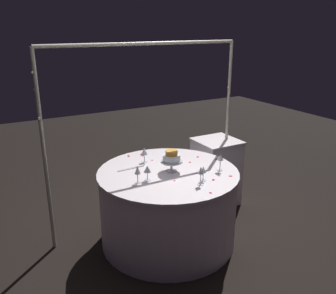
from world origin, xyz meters
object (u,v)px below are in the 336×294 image
at_px(tiered_cake, 172,158).
at_px(wine_glass_4, 147,170).
at_px(cake_knife, 133,168).
at_px(side_table, 216,171).
at_px(wine_glass_3, 203,171).
at_px(wine_glass_5, 144,152).
at_px(wine_glass_0, 138,171).
at_px(main_table, 168,206).
at_px(wine_glass_2, 220,158).
at_px(decorative_arch, 147,107).
at_px(wine_glass_1, 201,171).

relative_size(tiered_cake, wine_glass_4, 1.52).
bearing_deg(cake_knife, side_table, 10.35).
relative_size(wine_glass_3, wine_glass_5, 0.89).
bearing_deg(wine_glass_0, side_table, 23.19).
xyz_separation_m(tiered_cake, wine_glass_3, (0.15, -0.34, -0.04)).
bearing_deg(tiered_cake, wine_glass_0, -168.06).
xyz_separation_m(side_table, wine_glass_4, (-1.24, -0.57, 0.48)).
bearing_deg(wine_glass_3, main_table, 116.47).
distance_m(tiered_cake, wine_glass_2, 0.49).
relative_size(wine_glass_0, wine_glass_5, 1.05).
relative_size(wine_glass_2, wine_glass_4, 1.18).
xyz_separation_m(wine_glass_2, wine_glass_3, (-0.29, -0.12, -0.03)).
xyz_separation_m(decorative_arch, main_table, (0.00, -0.46, -0.96)).
height_order(main_table, wine_glass_4, wine_glass_4).
distance_m(decorative_arch, side_table, 1.34).
xyz_separation_m(wine_glass_3, cake_knife, (-0.45, 0.60, -0.10)).
relative_size(decorative_arch, wine_glass_2, 12.99).
bearing_deg(side_table, wine_glass_1, -133.69).
relative_size(side_table, tiered_cake, 3.79).
distance_m(wine_glass_0, wine_glass_3, 0.61).
height_order(decorative_arch, tiered_cake, decorative_arch).
height_order(decorative_arch, wine_glass_1, decorative_arch).
relative_size(tiered_cake, wine_glass_2, 1.28).
xyz_separation_m(main_table, wine_glass_3, (0.18, -0.36, 0.49)).
bearing_deg(wine_glass_2, main_table, 153.09).
distance_m(decorative_arch, tiered_cake, 0.64).
distance_m(tiered_cake, wine_glass_5, 0.38).
relative_size(tiered_cake, wine_glass_3, 1.57).
height_order(wine_glass_0, wine_glass_3, wine_glass_0).
bearing_deg(main_table, wine_glass_4, -161.16).
relative_size(decorative_arch, main_table, 1.57).
distance_m(wine_glass_4, wine_glass_5, 0.48).
bearing_deg(wine_glass_3, wine_glass_4, 149.83).
bearing_deg(wine_glass_1, decorative_arch, 96.61).
bearing_deg(main_table, wine_glass_5, 104.83).
relative_size(wine_glass_0, wine_glass_1, 0.92).
relative_size(decorative_arch, wine_glass_1, 12.39).
bearing_deg(decorative_arch, wine_glass_5, -130.53).
bearing_deg(wine_glass_2, tiered_cake, 152.90).
height_order(main_table, wine_glass_5, wine_glass_5).
xyz_separation_m(decorative_arch, side_table, (0.96, 0.02, -0.94)).
bearing_deg(wine_glass_3, tiered_cake, 113.05).
bearing_deg(wine_glass_2, wine_glass_5, 133.68).
bearing_deg(tiered_cake, cake_knife, 139.50).
height_order(decorative_arch, wine_glass_2, decorative_arch).
height_order(wine_glass_0, wine_glass_4, wine_glass_0).
height_order(decorative_arch, wine_glass_3, decorative_arch).
xyz_separation_m(wine_glass_1, wine_glass_2, (0.36, 0.19, -0.00)).
distance_m(main_table, wine_glass_4, 0.58).
xyz_separation_m(main_table, wine_glass_1, (0.10, -0.43, 0.53)).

